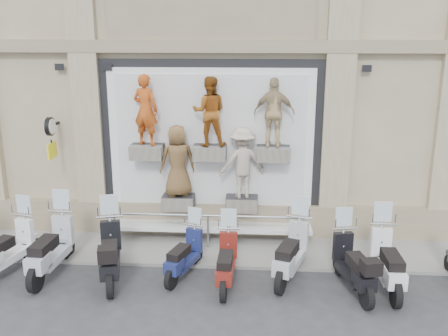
{
  "coord_description": "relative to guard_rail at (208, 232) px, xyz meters",
  "views": [
    {
      "loc": [
        1.13,
        -9.24,
        5.19
      ],
      "look_at": [
        0.4,
        1.9,
        2.13
      ],
      "focal_mm": 40.0,
      "sensor_mm": 36.0,
      "label": 1
    }
  ],
  "objects": [
    {
      "name": "clock_sign_bracket",
      "position": [
        -3.9,
        0.47,
        2.34
      ],
      "size": [
        0.1,
        0.8,
        1.02
      ],
      "color": "black",
      "rests_on": "ground"
    },
    {
      "name": "scooter_h",
      "position": [
        3.16,
        -1.77,
        0.33
      ],
      "size": [
        0.97,
        2.05,
        1.6
      ],
      "primitive_type": null,
      "rotation": [
        0.0,
        0.0,
        0.21
      ],
      "color": "black",
      "rests_on": "ground"
    },
    {
      "name": "scooter_i",
      "position": [
        3.89,
        -1.62,
        0.37
      ],
      "size": [
        0.61,
        2.06,
        1.67
      ],
      "primitive_type": null,
      "rotation": [
        0.0,
        0.0,
        0.01
      ],
      "color": "white",
      "rests_on": "ground"
    },
    {
      "name": "guard_rail",
      "position": [
        0.0,
        0.0,
        0.0
      ],
      "size": [
        5.06,
        0.1,
        0.93
      ],
      "primitive_type": null,
      "color": "#9EA0A5",
      "rests_on": "ground"
    },
    {
      "name": "sidewalk",
      "position": [
        0.0,
        0.1,
        -0.43
      ],
      "size": [
        16.0,
        2.2,
        0.08
      ],
      "primitive_type": "cube",
      "color": "gray",
      "rests_on": "ground"
    },
    {
      "name": "ground",
      "position": [
        0.0,
        -2.0,
        -0.47
      ],
      "size": [
        90.0,
        90.0,
        0.0
      ],
      "primitive_type": "plane",
      "color": "#303032",
      "rests_on": "ground"
    },
    {
      "name": "scooter_g",
      "position": [
        1.92,
        -1.31,
        0.37
      ],
      "size": [
        1.23,
        2.14,
        1.67
      ],
      "primitive_type": null,
      "rotation": [
        0.0,
        0.0,
        -0.33
      ],
      "color": "#A4A5AB",
      "rests_on": "ground"
    },
    {
      "name": "scooter_c",
      "position": [
        -3.3,
        -1.48,
        0.41
      ],
      "size": [
        0.73,
        2.17,
        1.74
      ],
      "primitive_type": null,
      "rotation": [
        0.0,
        0.0,
        -0.05
      ],
      "color": "#A6ABB4",
      "rests_on": "ground"
    },
    {
      "name": "scooter_f",
      "position": [
        0.55,
        -1.72,
        0.28
      ],
      "size": [
        0.58,
        1.85,
        1.49
      ],
      "primitive_type": null,
      "rotation": [
        0.0,
        0.0,
        -0.02
      ],
      "color": "maroon",
      "rests_on": "ground"
    },
    {
      "name": "scooter_b",
      "position": [
        -4.3,
        -1.43,
        0.33
      ],
      "size": [
        1.01,
        2.04,
        1.6
      ],
      "primitive_type": null,
      "rotation": [
        0.0,
        0.0,
        -0.23
      ],
      "color": "white",
      "rests_on": "ground"
    },
    {
      "name": "shop_vitrine",
      "position": [
        0.07,
        0.74,
        1.93
      ],
      "size": [
        5.6,
        0.95,
        4.3
      ],
      "color": "black",
      "rests_on": "ground"
    },
    {
      "name": "building",
      "position": [
        0.0,
        5.0,
        5.54
      ],
      "size": [
        14.0,
        8.6,
        12.0
      ],
      "primitive_type": null,
      "color": "tan",
      "rests_on": "ground"
    },
    {
      "name": "scooter_d",
      "position": [
        -1.94,
        -1.64,
        0.39
      ],
      "size": [
        1.11,
        2.19,
        1.71
      ],
      "primitive_type": null,
      "rotation": [
        0.0,
        0.0,
        0.25
      ],
      "color": "black",
      "rests_on": "ground"
    },
    {
      "name": "scooter_e",
      "position": [
        -0.39,
        -1.36,
        0.24
      ],
      "size": [
        1.01,
        1.8,
        1.4
      ],
      "primitive_type": null,
      "rotation": [
        0.0,
        0.0,
        -0.31
      ],
      "color": "navy",
      "rests_on": "ground"
    }
  ]
}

